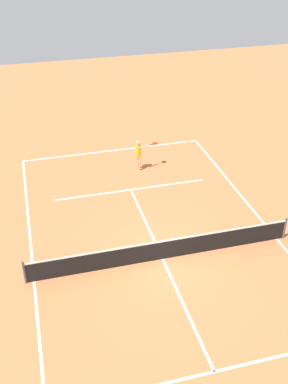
# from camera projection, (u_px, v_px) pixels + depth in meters

# --- Properties ---
(ground_plane) EXTENTS (60.00, 60.00, 0.00)m
(ground_plane) POSITION_uv_depth(u_px,v_px,m) (163.00, 259.00, 19.36)
(ground_plane) COLOR #C66B3D
(court_lines) EXTENTS (10.71, 20.82, 0.01)m
(court_lines) POSITION_uv_depth(u_px,v_px,m) (163.00, 259.00, 19.36)
(court_lines) COLOR white
(court_lines) RESTS_ON ground
(tennis_net) EXTENTS (11.31, 0.10, 1.07)m
(tennis_net) POSITION_uv_depth(u_px,v_px,m) (163.00, 250.00, 19.09)
(tennis_net) COLOR #4C4C51
(tennis_net) RESTS_ON ground
(player_serving) EXTENTS (1.34, 0.58, 1.78)m
(player_serving) POSITION_uv_depth(u_px,v_px,m) (139.00, 152.00, 25.31)
(player_serving) COLOR #D8A884
(player_serving) RESTS_ON ground
(tennis_ball) EXTENTS (0.07, 0.07, 0.07)m
(tennis_ball) POSITION_uv_depth(u_px,v_px,m) (132.00, 191.00, 23.88)
(tennis_ball) COLOR #CCE033
(tennis_ball) RESTS_ON ground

